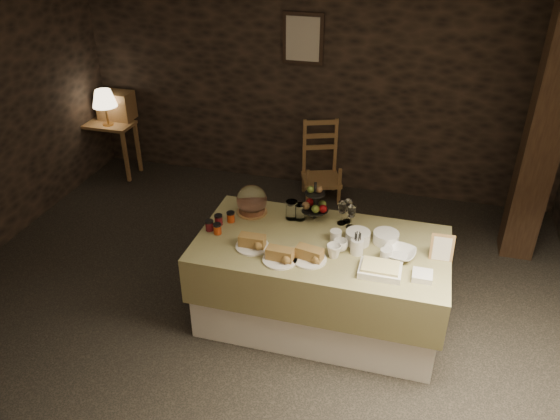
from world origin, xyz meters
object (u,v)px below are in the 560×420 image
(table_lamp, at_px, (104,99))
(fruit_stand, at_px, (315,205))
(buffet_table, at_px, (320,276))
(wine_rack, at_px, (116,105))
(console_table, at_px, (109,133))
(timber_column, at_px, (545,129))
(chair, at_px, (323,164))

(table_lamp, distance_m, fruit_stand, 3.33)
(buffet_table, relative_size, wine_rack, 4.65)
(console_table, height_order, fruit_stand, fruit_stand)
(buffet_table, relative_size, timber_column, 0.75)
(buffet_table, distance_m, wine_rack, 3.76)
(chair, bearing_deg, buffet_table, -99.81)
(console_table, height_order, timber_column, timber_column)
(fruit_stand, bearing_deg, chair, 98.93)
(console_table, xyz_separation_m, table_lamp, (0.05, -0.05, 0.46))
(wine_rack, relative_size, fruit_stand, 1.27)
(timber_column, distance_m, fruit_stand, 2.21)
(buffet_table, distance_m, table_lamp, 3.66)
(wine_rack, bearing_deg, chair, -0.95)
(console_table, distance_m, timber_column, 4.86)
(buffet_table, bearing_deg, chair, 100.91)
(table_lamp, relative_size, timber_column, 0.17)
(console_table, relative_size, table_lamp, 1.56)
(buffet_table, height_order, fruit_stand, fruit_stand)
(console_table, relative_size, wine_rack, 1.62)
(buffet_table, xyz_separation_m, fruit_stand, (-0.13, 0.34, 0.46))
(chair, bearing_deg, wine_rack, 158.33)
(buffet_table, height_order, chair, chair)
(wine_rack, height_order, timber_column, timber_column)
(timber_column, bearing_deg, wine_rack, 171.97)
(fruit_stand, bearing_deg, wine_rack, 147.55)
(chair, relative_size, timber_column, 0.27)
(buffet_table, bearing_deg, wine_rack, 144.21)
(console_table, bearing_deg, table_lamp, -45.00)
(wine_rack, bearing_deg, fruit_stand, -32.45)
(timber_column, relative_size, fruit_stand, 7.84)
(table_lamp, relative_size, wine_rack, 1.04)
(timber_column, bearing_deg, table_lamp, 174.72)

